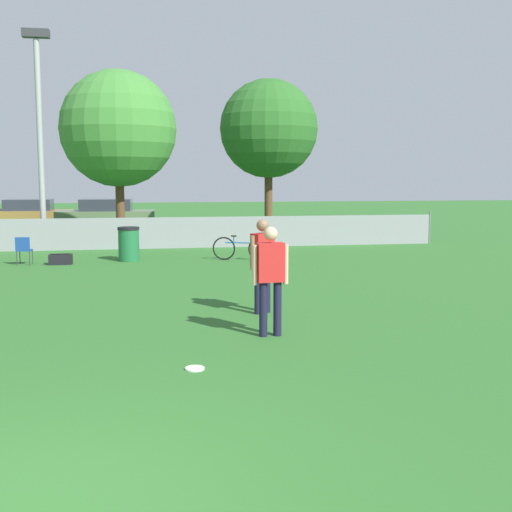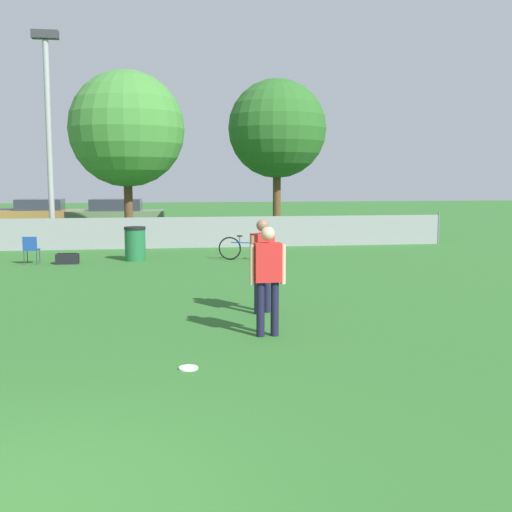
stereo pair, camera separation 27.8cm
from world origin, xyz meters
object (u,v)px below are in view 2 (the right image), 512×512
light_pole (48,120)px  tree_far_right (277,129)px  player_defender_red (262,259)px  folding_chair_sideline (31,248)px  parked_car_tan (40,214)px  parked_car_olive (116,215)px  gear_bag_sideline (67,259)px  tree_near_pole (127,129)px  trash_bin (135,244)px  bicycle_sideline (248,248)px  frisbee_disc (188,368)px  player_thrower_red (268,273)px

light_pole → tree_far_right: light_pole is taller
player_defender_red → folding_chair_sideline: bearing=92.9°
player_defender_red → parked_car_tan: (-7.64, 21.32, -0.33)m
parked_car_olive → gear_bag_sideline: bearing=-90.2°
tree_near_pole → trash_bin: (0.39, -4.87, -3.74)m
player_defender_red → bicycle_sideline: 7.65m
tree_near_pole → gear_bag_sideline: 6.88m
light_pole → tree_near_pole: size_ratio=1.17×
frisbee_disc → player_thrower_red: bearing=50.0°
tree_far_right → player_defender_red: tree_far_right is taller
player_thrower_red → gear_bag_sideline: 10.29m
tree_far_right → folding_chair_sideline: bearing=-142.3°
tree_far_right → light_pole: bearing=-165.9°
tree_near_pole → bicycle_sideline: tree_near_pole is taller
player_thrower_red → gear_bag_sideline: bearing=112.4°
player_defender_red → gear_bag_sideline: player_defender_red is taller
player_thrower_red → trash_bin: (-2.39, 9.73, -0.50)m
light_pole → gear_bag_sideline: (1.10, -4.47, -4.34)m
light_pole → gear_bag_sideline: light_pole is taller
bicycle_sideline → trash_bin: 3.39m
light_pole → trash_bin: (3.03, -4.04, -3.97)m
frisbee_disc → parked_car_tan: size_ratio=0.06×
tree_far_right → bicycle_sideline: (-2.11, -6.60, -4.05)m
tree_far_right → trash_bin: size_ratio=6.27×
player_thrower_red → bicycle_sideline: size_ratio=1.01×
player_defender_red → trash_bin: player_defender_red is taller
tree_near_pole → tree_far_right: (5.86, 1.30, 0.16)m
player_thrower_red → light_pole: bearing=108.9°
tree_near_pole → player_thrower_red: (2.79, -14.60, -3.24)m
player_defender_red → frisbee_disc: size_ratio=6.71×
bicycle_sideline → tree_near_pole: bearing=144.2°
light_pole → player_thrower_red: 15.20m
tree_far_right → trash_bin: (-5.47, -6.17, -3.90)m
tree_near_pole → folding_chair_sideline: 6.93m
parked_car_tan → parked_car_olive: size_ratio=0.91×
tree_far_right → parked_car_olive: bearing=140.7°
tree_far_right → parked_car_tan: (-10.53, 7.15, -3.73)m
gear_bag_sideline → parked_car_olive: size_ratio=0.14×
tree_far_right → parked_car_tan: size_ratio=1.52×
tree_near_pole → player_thrower_red: bearing=-79.2°
player_defender_red → parked_car_olive: (-3.87, 19.70, -0.31)m
tree_far_right → parked_car_olive: (-6.75, 5.53, -3.71)m
tree_near_pole → folding_chair_sideline: tree_near_pole is taller
tree_far_right → frisbee_disc: bearing=-104.1°
gear_bag_sideline → tree_near_pole: bearing=73.8°
light_pole → trash_bin: 6.42m
gear_bag_sideline → parked_car_tan: size_ratio=0.15×
parked_car_olive → folding_chair_sideline: bearing=-95.0°
tree_far_right → tree_near_pole: bearing=-167.5°
gear_bag_sideline → parked_car_tan: (-3.13, 13.75, 0.54)m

